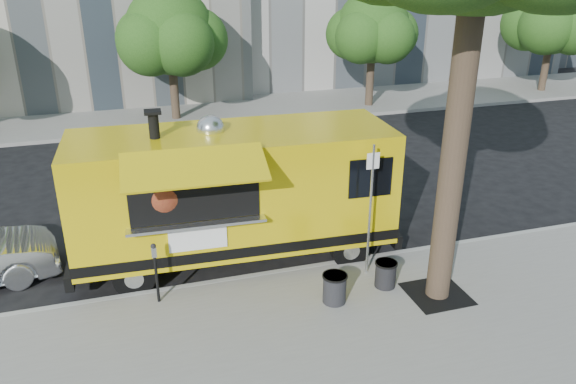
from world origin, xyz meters
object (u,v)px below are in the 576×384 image
Objects in this scene: parking_meter at (155,266)px; far_tree_d at (554,16)px; sign_post at (370,203)px; far_tree_b at (170,31)px; trash_bin_right at (386,273)px; food_truck at (233,192)px; far_tree_c at (373,27)px; trash_bin_left at (335,287)px.

far_tree_d is at bearing 33.60° from parking_meter.
far_tree_b is at bearing 100.15° from sign_post.
trash_bin_right is at bearing -77.14° from sign_post.
parking_meter is at bearing 169.91° from trash_bin_right.
far_tree_d is 22.86m from food_truck.
far_tree_c is 16.22m from trash_bin_right.
far_tree_d reaches higher than parking_meter.
trash_bin_right is at bearing -10.09° from parking_meter.
far_tree_d reaches higher than sign_post.
far_tree_c is at bearing 51.34° from parking_meter.
sign_post is at bearing 37.81° from trash_bin_left.
far_tree_d reaches higher than trash_bin_right.
far_tree_c is at bearing -1.91° from far_tree_b.
far_tree_c is 15.35m from food_truck.
far_tree_d reaches higher than food_truck.
far_tree_b reaches higher than far_tree_c.
sign_post is at bearing -30.72° from food_truck.
trash_bin_left is at bearing -139.47° from far_tree_d.
trash_bin_left reaches higher than trash_bin_right.
trash_bin_left is (-17.56, -15.01, -3.41)m from far_tree_d.
far_tree_b is at bearing 178.09° from far_tree_c.
far_tree_b is 8.83× the size of trash_bin_left.
food_truck is (1.93, 1.52, 0.76)m from parking_meter.
parking_meter is at bearing 162.86° from trash_bin_left.
sign_post is 5.19× the size of trash_bin_right.
far_tree_b is at bearing 81.90° from parking_meter.
sign_post is 3.13m from food_truck.
far_tree_b reaches higher than sign_post.
far_tree_b reaches higher than trash_bin_left.
trash_bin_right is (2.70, -14.89, -3.37)m from far_tree_b.
parking_meter is 0.18× the size of food_truck.
sign_post is (-6.45, -13.95, -1.87)m from far_tree_c.
far_tree_c reaches higher than trash_bin_right.
far_tree_d is 9.77× the size of trash_bin_right.
food_truck is at bearing -146.90° from far_tree_d.
far_tree_c reaches higher than trash_bin_left.
trash_bin_left is (-7.56, -14.81, -3.24)m from far_tree_c.
trash_bin_right is (4.70, -0.84, -0.52)m from parking_meter.
food_truck is at bearing 120.28° from trash_bin_left.
trash_bin_right is at bearing -137.80° from far_tree_d.
far_tree_c is 3.90× the size of parking_meter.
far_tree_b is 15.55m from trash_bin_left.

